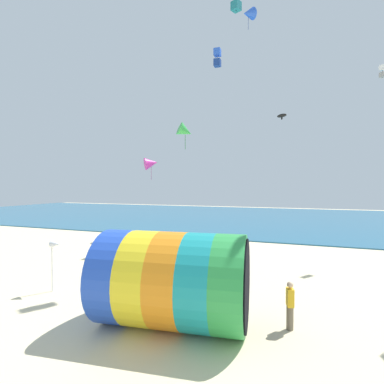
% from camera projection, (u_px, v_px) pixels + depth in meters
% --- Properties ---
extents(ground_plane, '(120.00, 120.00, 0.00)m').
position_uv_depth(ground_plane, '(164.00, 326.00, 10.62)').
color(ground_plane, beige).
extents(sea, '(120.00, 40.00, 0.10)m').
position_uv_depth(sea, '(269.00, 218.00, 45.38)').
color(sea, '#236084').
rests_on(sea, ground).
extents(giant_inflatable_tube, '(5.50, 3.90, 3.34)m').
position_uv_depth(giant_inflatable_tube, '(173.00, 279.00, 10.55)').
color(giant_inflatable_tube, blue).
rests_on(giant_inflatable_tube, ground).
extents(kite_handler, '(0.30, 0.40, 1.68)m').
position_uv_depth(kite_handler, '(290.00, 305.00, 10.34)').
color(kite_handler, '#726651').
rests_on(kite_handler, ground).
extents(kite_blue_delta, '(1.61, 1.62, 2.03)m').
position_uv_depth(kite_blue_delta, '(248.00, 14.00, 25.77)').
color(kite_blue_delta, blue).
extents(kite_green_delta, '(1.34, 1.28, 1.64)m').
position_uv_depth(kite_green_delta, '(185.00, 131.00, 18.19)').
color(kite_green_delta, green).
extents(kite_white_box, '(0.46, 0.46, 0.93)m').
position_uv_depth(kite_white_box, '(382.00, 71.00, 21.17)').
color(kite_white_box, white).
extents(kite_magenta_delta, '(1.81, 1.78, 2.31)m').
position_uv_depth(kite_magenta_delta, '(151.00, 163.00, 28.66)').
color(kite_magenta_delta, '#D1339E').
extents(kite_cyan_box, '(0.65, 0.65, 1.41)m').
position_uv_depth(kite_cyan_box, '(236.00, 0.00, 18.20)').
color(kite_cyan_box, '#2DB2C6').
extents(kite_black_parafoil, '(0.92, 0.75, 0.45)m').
position_uv_depth(kite_black_parafoil, '(282.00, 116.00, 23.47)').
color(kite_black_parafoil, black).
extents(kite_blue_box, '(0.58, 0.58, 1.65)m').
position_uv_depth(kite_blue_box, '(217.00, 58.00, 26.55)').
color(kite_blue_box, blue).
extents(beach_flag, '(0.47, 0.36, 2.43)m').
position_uv_depth(beach_flag, '(55.00, 246.00, 13.98)').
color(beach_flag, silver).
rests_on(beach_flag, ground).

